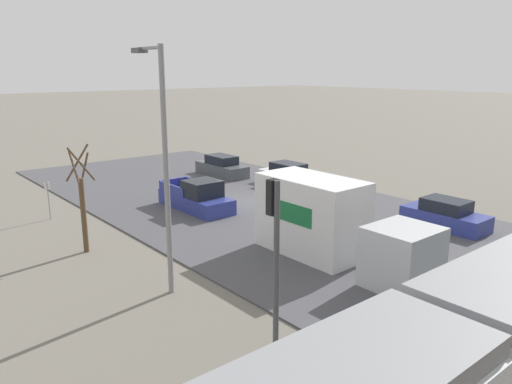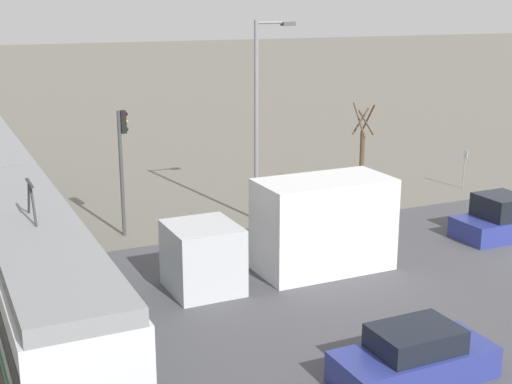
{
  "view_description": "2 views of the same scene",
  "coord_description": "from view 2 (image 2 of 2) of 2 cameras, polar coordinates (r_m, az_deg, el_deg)",
  "views": [
    {
      "loc": [
        18.73,
        23.78,
        8.19
      ],
      "look_at": [
        5.93,
        8.4,
        3.23
      ],
      "focal_mm": 35.0,
      "sensor_mm": 36.0,
      "label": 1
    },
    {
      "loc": [
        -18.54,
        21.8,
        9.75
      ],
      "look_at": [
        6.07,
        10.3,
        2.49
      ],
      "focal_mm": 50.0,
      "sensor_mm": 36.0,
      "label": 2
    }
  ],
  "objects": [
    {
      "name": "no_parking_sign",
      "position": [
        39.82,
        16.35,
        2.11
      ],
      "size": [
        0.32,
        0.08,
        2.13
      ],
      "color": "gray",
      "rests_on": "ground"
    },
    {
      "name": "sedan_car_1",
      "position": [
        19.66,
        12.53,
        -12.85
      ],
      "size": [
        1.85,
        4.35,
        1.5
      ],
      "rotation": [
        0.0,
        0.0,
        3.14
      ],
      "color": "navy",
      "rests_on": "ground"
    },
    {
      "name": "street_lamp_near_crossing",
      "position": [
        32.02,
        0.33,
        6.68
      ],
      "size": [
        0.36,
        1.95,
        9.0
      ],
      "color": "gray",
      "rests_on": "ground"
    },
    {
      "name": "pickup_truck",
      "position": [
        32.32,
        19.74,
        -2.07
      ],
      "size": [
        2.04,
        5.33,
        1.84
      ],
      "color": "navy",
      "rests_on": "ground"
    },
    {
      "name": "box_truck",
      "position": [
        25.93,
        3.2,
        -3.22
      ],
      "size": [
        2.55,
        8.41,
        3.45
      ],
      "color": "silver",
      "rests_on": "ground"
    },
    {
      "name": "rail_bed",
      "position": [
        21.08,
        -15.77,
        -13.06
      ],
      "size": [
        71.14,
        4.4,
        0.22
      ],
      "color": "#5B5954",
      "rests_on": "ground"
    },
    {
      "name": "traffic_light_pole",
      "position": [
        30.46,
        -10.64,
        2.85
      ],
      "size": [
        0.28,
        0.47,
        5.41
      ],
      "color": "#47474C",
      "rests_on": "ground"
    },
    {
      "name": "street_tree",
      "position": [
        36.17,
        8.47,
        2.81
      ],
      "size": [
        1.16,
        0.97,
        4.93
      ],
      "color": "brown",
      "rests_on": "ground"
    },
    {
      "name": "light_rail_tram",
      "position": [
        29.7,
        -19.26,
        -1.47
      ],
      "size": [
        30.24,
        2.81,
        4.64
      ],
      "color": "white",
      "rests_on": "ground"
    }
  ]
}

